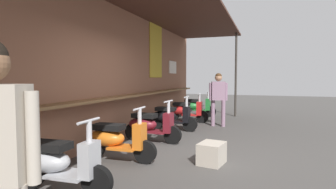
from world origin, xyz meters
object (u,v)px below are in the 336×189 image
scooter_silver (57,163)px  scooter_maroon (149,125)px  shopper_browsing (218,94)px  scooter_red (185,110)px  scooter_green (195,106)px  merchandise_crate (212,153)px  scooter_orange (115,139)px  scooter_black (170,117)px

scooter_silver → scooter_maroon: size_ratio=1.00×
scooter_maroon → shopper_browsing: (2.53, -1.16, 0.60)m
scooter_maroon → shopper_browsing: bearing=68.0°
scooter_silver → scooter_red: 5.90m
scooter_red → scooter_green: size_ratio=1.00×
scooter_green → scooter_silver: bearing=-93.1°
scooter_silver → merchandise_crate: (1.83, -1.66, -0.21)m
scooter_orange → scooter_maroon: bearing=87.8°
merchandise_crate → scooter_silver: bearing=137.7°
scooter_green → scooter_orange: bearing=-93.1°
scooter_silver → scooter_orange: size_ratio=1.00×
scooter_silver → scooter_green: 7.33m
shopper_browsing → merchandise_crate: bearing=-9.4°
scooter_black → scooter_red: same height
scooter_silver → scooter_maroon: bearing=86.5°
merchandise_crate → scooter_green: bearing=16.8°
scooter_black → scooter_orange: bearing=-92.2°
merchandise_crate → shopper_browsing: bearing=7.7°
scooter_orange → scooter_red: size_ratio=1.00×
scooter_silver → merchandise_crate: bearing=44.2°
scooter_black → shopper_browsing: shopper_browsing is taller
scooter_maroon → scooter_black: (1.43, 0.00, 0.00)m
scooter_silver → scooter_green: same height
scooter_silver → shopper_browsing: bearing=74.5°
scooter_orange → scooter_red: bearing=87.8°
scooter_maroon → merchandise_crate: size_ratio=2.89×
scooter_red → shopper_browsing: bearing=-23.7°
scooter_maroon → scooter_orange: bearing=-87.3°
scooter_orange → scooter_green: same height
scooter_orange → scooter_black: 2.95m
merchandise_crate → scooter_red: bearing=22.2°
scooter_silver → shopper_browsing: shopper_browsing is taller
scooter_silver → merchandise_crate: 2.48m
scooter_green → scooter_maroon: bearing=-93.1°
scooter_silver → scooter_black: same height
scooter_red → scooter_green: bearing=86.1°
scooter_orange → merchandise_crate: (0.40, -1.66, -0.21)m
scooter_red → merchandise_crate: 4.40m
scooter_silver → scooter_black: 4.38m
scooter_green → shopper_browsing: bearing=-60.9°
scooter_green → merchandise_crate: size_ratio=2.89×
scooter_maroon → scooter_green: bearing=92.7°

